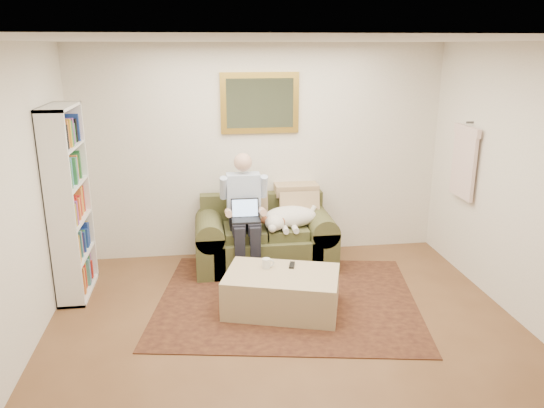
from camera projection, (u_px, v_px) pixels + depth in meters
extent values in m
cube|color=brown|center=(296.00, 359.00, 4.51)|extent=(4.50, 5.00, 0.01)
cube|color=white|center=(301.00, 40.00, 3.76)|extent=(4.50, 5.00, 0.01)
cube|color=white|center=(261.00, 152.00, 6.50)|extent=(4.50, 0.01, 2.60)
cube|color=black|center=(287.00, 300.00, 5.55)|extent=(2.99, 2.56, 0.01)
cube|color=brown|center=(265.00, 250.00, 6.36)|extent=(1.25, 0.80, 0.41)
cube|color=brown|center=(262.00, 209.00, 6.57)|extent=(1.51, 0.17, 0.42)
cube|color=brown|center=(210.00, 249.00, 6.26)|extent=(0.33, 0.80, 0.83)
cube|color=brown|center=(319.00, 244.00, 6.43)|extent=(0.33, 0.80, 0.83)
cube|color=brown|center=(245.00, 232.00, 6.21)|extent=(0.47, 0.54, 0.12)
cube|color=brown|center=(286.00, 230.00, 6.27)|extent=(0.47, 0.54, 0.12)
cube|color=black|center=(246.00, 220.00, 5.97)|extent=(0.32, 0.22, 0.02)
cube|color=black|center=(245.00, 208.00, 6.04)|extent=(0.32, 0.06, 0.22)
cube|color=#99BFF2|center=(245.00, 208.00, 6.04)|extent=(0.29, 0.04, 0.19)
cube|color=tan|center=(282.00, 292.00, 5.29)|extent=(1.26, 1.00, 0.40)
cylinder|color=white|center=(266.00, 263.00, 5.35)|extent=(0.08, 0.08, 0.10)
cube|color=black|center=(292.00, 265.00, 5.40)|extent=(0.09, 0.16, 0.02)
cube|color=gold|center=(260.00, 103.00, 6.30)|extent=(0.94, 0.04, 0.72)
cube|color=gray|center=(260.00, 103.00, 6.28)|extent=(0.80, 0.01, 0.58)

